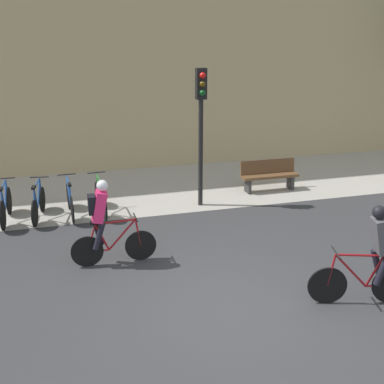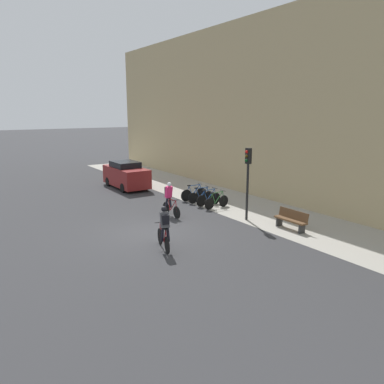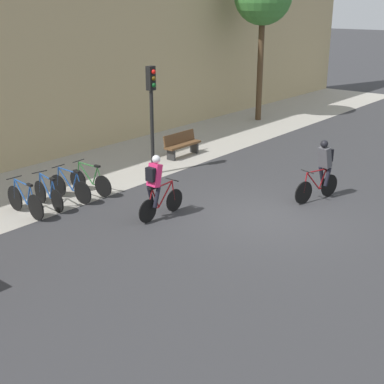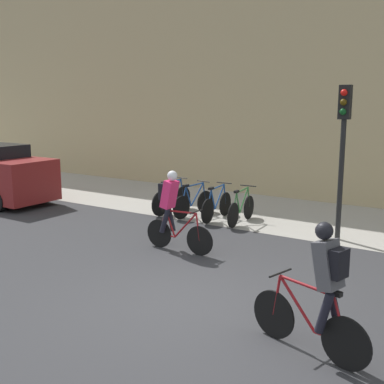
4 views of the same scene
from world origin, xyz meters
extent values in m
plane|color=#333335|center=(0.00, 0.00, 0.00)|extent=(200.00, 200.00, 0.00)
cube|color=#A39E93|center=(0.00, 6.75, 0.00)|extent=(44.00, 4.50, 0.01)
cube|color=tan|center=(0.00, 9.30, 5.45)|extent=(44.00, 0.60, 10.91)
cylinder|color=black|center=(-1.18, 2.19, 0.32)|extent=(0.64, 0.04, 0.64)
cylinder|color=black|center=(-2.24, 2.19, 0.32)|extent=(0.64, 0.04, 0.64)
cylinder|color=maroon|center=(-1.54, 2.19, 0.60)|extent=(0.58, 0.04, 0.62)
cylinder|color=maroon|center=(-1.93, 2.19, 0.59)|extent=(0.27, 0.04, 0.58)
cylinder|color=maroon|center=(-1.66, 2.19, 0.88)|extent=(0.79, 0.04, 0.07)
cylinder|color=maroon|center=(-2.03, 2.19, 0.31)|extent=(0.43, 0.03, 0.05)
cylinder|color=maroon|center=(-2.14, 2.19, 0.59)|extent=(0.22, 0.03, 0.56)
cylinder|color=maroon|center=(-1.22, 2.19, 0.61)|extent=(0.12, 0.04, 0.59)
cylinder|color=black|center=(-1.26, 2.19, 0.94)|extent=(0.03, 0.46, 0.03)
cube|color=black|center=(-2.05, 2.19, 0.91)|extent=(0.20, 0.08, 0.06)
cube|color=#E52866|center=(-1.95, 2.19, 1.24)|extent=(0.32, 0.32, 0.63)
sphere|color=silver|center=(-1.87, 2.19, 1.65)|extent=(0.22, 0.22, 0.22)
cylinder|color=black|center=(-2.00, 2.08, 0.66)|extent=(0.27, 0.11, 0.56)
cylinder|color=black|center=(-2.00, 2.30, 0.66)|extent=(0.24, 0.11, 0.56)
cube|color=black|center=(-2.09, 2.19, 1.29)|extent=(0.14, 0.26, 0.36)
cylinder|color=black|center=(1.59, -0.29, 0.34)|extent=(0.66, 0.21, 0.67)
cylinder|color=black|center=(2.65, -0.57, 0.34)|extent=(0.66, 0.21, 0.67)
cylinder|color=maroon|center=(1.95, -0.38, 0.62)|extent=(0.59, 0.19, 0.62)
cylinder|color=maroon|center=(2.34, -0.49, 0.60)|extent=(0.28, 0.11, 0.58)
cylinder|color=maroon|center=(2.07, -0.42, 0.90)|extent=(0.80, 0.25, 0.07)
cylinder|color=maroon|center=(2.44, -0.51, 0.33)|extent=(0.43, 0.14, 0.05)
cylinder|color=maroon|center=(2.55, -0.54, 0.61)|extent=(0.23, 0.09, 0.56)
cylinder|color=maroon|center=(1.63, -0.30, 0.63)|extent=(0.13, 0.07, 0.59)
cylinder|color=black|center=(1.67, -0.31, 0.96)|extent=(0.14, 0.45, 0.03)
cube|color=black|center=(2.46, -0.52, 0.93)|extent=(0.21, 0.13, 0.06)
cube|color=#4C4C51|center=(2.36, -0.49, 1.26)|extent=(0.39, 0.39, 0.63)
sphere|color=black|center=(2.28, -0.47, 1.67)|extent=(0.27, 0.27, 0.22)
cylinder|color=black|center=(2.44, -0.40, 0.68)|extent=(0.29, 0.18, 0.56)
cylinder|color=black|center=(2.38, -0.61, 0.68)|extent=(0.26, 0.17, 0.56)
cube|color=black|center=(2.50, -0.53, 1.31)|extent=(0.20, 0.29, 0.36)
cylinder|color=black|center=(-3.95, 5.63, 0.36)|extent=(0.07, 0.71, 0.71)
cylinder|color=black|center=(-4.00, 4.58, 0.36)|extent=(0.07, 0.71, 0.71)
cylinder|color=#1E478C|center=(-3.97, 5.28, 0.64)|extent=(0.07, 0.58, 0.62)
cylinder|color=#1E478C|center=(-3.99, 4.89, 0.62)|extent=(0.05, 0.27, 0.58)
cylinder|color=#1E478C|center=(-3.97, 5.16, 0.92)|extent=(0.08, 0.78, 0.07)
cylinder|color=#1E478C|center=(-3.99, 4.79, 0.35)|extent=(0.05, 0.42, 0.05)
cylinder|color=#1E478C|center=(-4.00, 4.68, 0.63)|extent=(0.04, 0.22, 0.56)
cylinder|color=#1E478C|center=(-3.95, 5.59, 0.65)|extent=(0.04, 0.12, 0.59)
cylinder|color=black|center=(-3.95, 5.55, 0.98)|extent=(0.46, 0.05, 0.03)
cube|color=black|center=(-3.99, 4.77, 0.95)|extent=(0.09, 0.20, 0.06)
cylinder|color=black|center=(-3.14, 5.60, 0.33)|extent=(0.14, 0.65, 0.66)
cylinder|color=black|center=(-3.30, 4.61, 0.33)|extent=(0.14, 0.65, 0.66)
cylinder|color=#1E478C|center=(-3.19, 5.27, 0.61)|extent=(0.13, 0.55, 0.62)
cylinder|color=#1E478C|center=(-3.25, 4.90, 0.59)|extent=(0.08, 0.26, 0.58)
cylinder|color=#1E478C|center=(-3.21, 5.16, 0.89)|extent=(0.16, 0.74, 0.07)
cylinder|color=#1E478C|center=(-3.27, 4.81, 0.32)|extent=(0.09, 0.40, 0.05)
cylinder|color=#1E478C|center=(-3.28, 4.70, 0.60)|extent=(0.06, 0.21, 0.56)
cylinder|color=#1E478C|center=(-3.15, 5.56, 0.62)|extent=(0.05, 0.12, 0.58)
cylinder|color=black|center=(-3.15, 5.52, 0.95)|extent=(0.46, 0.10, 0.03)
cube|color=black|center=(-3.27, 4.79, 0.92)|extent=(0.11, 0.21, 0.06)
cylinder|color=black|center=(-2.49, 5.64, 0.34)|extent=(0.07, 0.68, 0.67)
cylinder|color=black|center=(-2.43, 4.58, 0.34)|extent=(0.07, 0.68, 0.67)
cylinder|color=#1E478C|center=(-2.47, 5.28, 0.62)|extent=(0.07, 0.58, 0.62)
cylinder|color=#1E478C|center=(-2.45, 4.88, 0.60)|extent=(0.05, 0.27, 0.58)
cylinder|color=#1E478C|center=(-2.46, 5.16, 0.90)|extent=(0.08, 0.79, 0.07)
cylinder|color=#1E478C|center=(-2.44, 4.79, 0.33)|extent=(0.06, 0.43, 0.05)
cylinder|color=#1E478C|center=(-2.44, 4.67, 0.61)|extent=(0.04, 0.22, 0.56)
cylinder|color=#1E478C|center=(-2.49, 5.60, 0.63)|extent=(0.04, 0.12, 0.59)
cylinder|color=black|center=(-2.49, 5.55, 0.96)|extent=(0.46, 0.05, 0.03)
cube|color=black|center=(-2.44, 4.77, 0.93)|extent=(0.09, 0.20, 0.06)
cylinder|color=black|center=(-1.74, 5.64, 0.33)|extent=(0.08, 0.66, 0.66)
cylinder|color=black|center=(-1.66, 4.58, 0.33)|extent=(0.08, 0.66, 0.66)
cylinder|color=#2D6B33|center=(-1.72, 5.28, 0.61)|extent=(0.08, 0.58, 0.62)
cylinder|color=#2D6B33|center=(-1.69, 4.89, 0.60)|extent=(0.06, 0.27, 0.58)
cylinder|color=#2D6B33|center=(-1.71, 5.16, 0.89)|extent=(0.10, 0.79, 0.07)
cylinder|color=#2D6B33|center=(-1.68, 4.79, 0.32)|extent=(0.06, 0.43, 0.05)
cylinder|color=#2D6B33|center=(-1.67, 4.67, 0.60)|extent=(0.05, 0.22, 0.56)
cylinder|color=#2D6B33|center=(-1.74, 5.59, 0.62)|extent=(0.04, 0.12, 0.59)
cylinder|color=black|center=(-1.74, 5.55, 0.95)|extent=(0.46, 0.06, 0.03)
cube|color=black|center=(-1.68, 4.77, 0.92)|extent=(0.09, 0.21, 0.06)
cylinder|color=black|center=(0.91, 4.98, 1.79)|extent=(0.12, 0.12, 3.57)
cube|color=black|center=(0.91, 4.98, 3.19)|extent=(0.26, 0.20, 0.76)
sphere|color=red|center=(0.91, 4.86, 3.40)|extent=(0.15, 0.15, 0.15)
sphere|color=#4C380A|center=(0.91, 4.86, 3.19)|extent=(0.15, 0.15, 0.15)
sphere|color=#0C4719|center=(0.91, 4.86, 2.98)|extent=(0.15, 0.15, 0.15)
cube|color=brown|center=(3.19, 5.60, 0.45)|extent=(1.67, 0.40, 0.08)
cube|color=brown|center=(3.19, 5.78, 0.69)|extent=(1.67, 0.12, 0.40)
cube|color=#2D2D2D|center=(2.52, 5.60, 0.23)|extent=(0.08, 0.36, 0.45)
cube|color=#2D2D2D|center=(3.85, 5.60, 0.23)|extent=(0.08, 0.36, 0.45)
cube|color=maroon|center=(-9.69, 3.25, 0.81)|extent=(4.30, 1.78, 1.27)
cube|color=black|center=(-9.80, 3.25, 1.65)|extent=(2.06, 1.57, 0.40)
cylinder|color=black|center=(-8.36, 2.43, 0.31)|extent=(0.62, 0.20, 0.62)
cylinder|color=black|center=(-8.36, 4.07, 0.31)|extent=(0.62, 0.20, 0.62)
cylinder|color=black|center=(-11.03, 2.43, 0.31)|extent=(0.62, 0.20, 0.62)
cylinder|color=black|center=(-11.03, 4.07, 0.31)|extent=(0.62, 0.20, 0.62)
camera|label=1|loc=(-2.56, -6.62, 4.44)|focal=45.00mm
camera|label=2|loc=(14.30, -7.20, 5.34)|focal=35.00mm
camera|label=3|loc=(-11.51, -6.96, 5.49)|focal=50.00mm
camera|label=4|loc=(4.02, -6.06, 3.21)|focal=45.00mm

